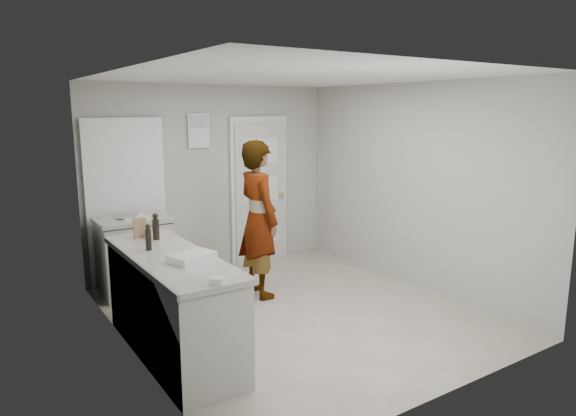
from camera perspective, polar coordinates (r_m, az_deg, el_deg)
ground at (r=5.71m, az=0.74°, el=-11.50°), size 4.00×4.00×0.00m
room_shell at (r=7.01m, az=-9.41°, el=1.29°), size 4.00×4.00×4.00m
main_counter at (r=4.77m, az=-12.70°, el=-10.88°), size 0.64×1.96×0.93m
side_counter at (r=6.41m, az=-16.61°, el=-5.39°), size 0.84×0.61×0.93m
person at (r=5.98m, az=-3.29°, el=-1.25°), size 0.46×0.69×1.84m
cake_mix_box at (r=5.29m, az=-16.14°, el=-2.12°), size 0.12×0.06×0.20m
spice_jar at (r=5.26m, az=-15.19°, el=-2.79°), size 0.05×0.05×0.08m
oil_cruet_a at (r=5.16m, az=-14.48°, el=-2.06°), size 0.07×0.07×0.26m
oil_cruet_b at (r=4.79m, az=-15.26°, el=-3.20°), size 0.05×0.05×0.24m
baking_dish at (r=4.41m, az=-10.65°, el=-5.39°), size 0.42×0.35×0.06m
egg_bowl at (r=3.82m, az=-7.88°, el=-7.96°), size 0.12×0.12×0.05m
papers at (r=6.32m, az=-16.72°, el=-0.93°), size 0.30×0.37×0.01m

